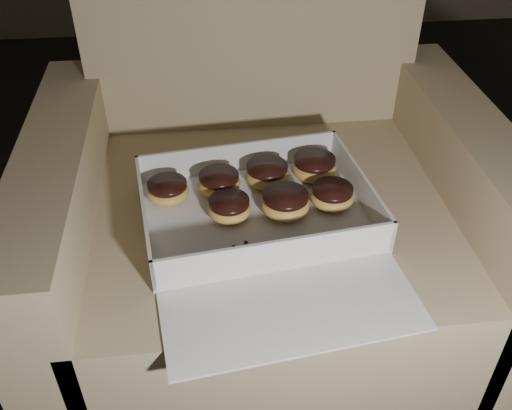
% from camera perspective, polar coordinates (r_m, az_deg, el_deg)
% --- Properties ---
extents(armchair, '(0.90, 0.76, 0.94)m').
position_cam_1_polar(armchair, '(1.23, 0.94, -2.18)').
color(armchair, '#8D7D5A').
rests_on(armchair, floor).
extents(bakery_box, '(0.46, 0.52, 0.07)m').
position_cam_1_polar(bakery_box, '(1.02, 0.75, -2.06)').
color(bakery_box, silver).
rests_on(bakery_box, armchair).
extents(donut_a, '(0.09, 0.09, 0.04)m').
position_cam_1_polar(donut_a, '(1.14, 5.82, 3.82)').
color(donut_a, '#E8B151').
rests_on(donut_a, bakery_box).
extents(donut_b, '(0.08, 0.08, 0.04)m').
position_cam_1_polar(donut_b, '(1.09, -8.82, 1.44)').
color(donut_b, '#E8B151').
rests_on(donut_b, bakery_box).
extents(donut_c, '(0.08, 0.08, 0.04)m').
position_cam_1_polar(donut_c, '(1.04, -2.68, -0.28)').
color(donut_c, '#E8B151').
rests_on(donut_c, bakery_box).
extents(donut_d, '(0.09, 0.09, 0.05)m').
position_cam_1_polar(donut_d, '(1.04, 2.94, 0.21)').
color(donut_d, '#E8B151').
rests_on(donut_d, bakery_box).
extents(donut_e, '(0.09, 0.09, 0.04)m').
position_cam_1_polar(donut_e, '(1.12, 1.11, 3.15)').
color(donut_e, '#E8B151').
rests_on(donut_e, bakery_box).
extents(donut_f, '(0.08, 0.08, 0.04)m').
position_cam_1_polar(donut_f, '(1.10, -3.71, 2.26)').
color(donut_f, '#E8B151').
rests_on(donut_f, bakery_box).
extents(donut_g, '(0.08, 0.08, 0.04)m').
position_cam_1_polar(donut_g, '(1.07, 7.61, 0.93)').
color(donut_g, '#E8B151').
rests_on(donut_g, bakery_box).
extents(crumb_a, '(0.01, 0.01, 0.00)m').
position_cam_1_polar(crumb_a, '(0.97, 5.59, -5.00)').
color(crumb_a, black).
rests_on(crumb_a, bakery_box).
extents(crumb_b, '(0.01, 0.01, 0.00)m').
position_cam_1_polar(crumb_b, '(0.98, -2.26, -4.18)').
color(crumb_b, black).
rests_on(crumb_b, bakery_box).
extents(crumb_c, '(0.01, 0.01, 0.00)m').
position_cam_1_polar(crumb_c, '(1.03, -2.50, -1.70)').
color(crumb_c, black).
rests_on(crumb_c, bakery_box).
extents(crumb_d, '(0.01, 0.01, 0.00)m').
position_cam_1_polar(crumb_d, '(0.99, -1.01, -3.73)').
color(crumb_d, black).
rests_on(crumb_d, bakery_box).
extents(crumb_e, '(0.01, 0.01, 0.00)m').
position_cam_1_polar(crumb_e, '(0.95, -8.69, -6.71)').
color(crumb_e, black).
rests_on(crumb_e, bakery_box).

